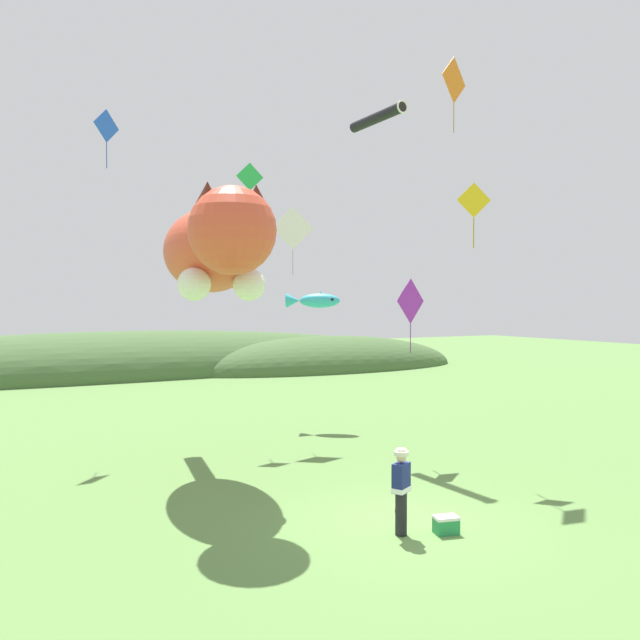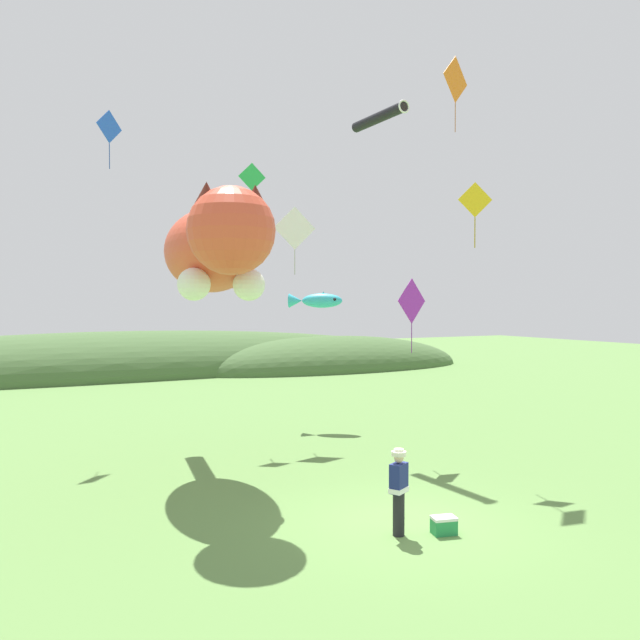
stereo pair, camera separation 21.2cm
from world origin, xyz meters
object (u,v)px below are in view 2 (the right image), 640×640
(kite_diamond_gold, at_px, (475,201))
(kite_diamond_violet, at_px, (412,301))
(kite_diamond_blue, at_px, (109,127))
(picnic_cooler, at_px, (444,525))
(kite_fish_windsock, at_px, (316,300))
(kite_spool, at_px, (399,512))
(kite_diamond_orange, at_px, (455,80))
(kite_giant_cat, at_px, (215,249))
(festival_attendant, at_px, (399,489))
(kite_diamond_green, at_px, (252,178))
(kite_tube_streamer, at_px, (379,117))
(kite_diamond_white, at_px, (295,228))

(kite_diamond_gold, bearing_deg, kite_diamond_violet, 131.80)
(kite_diamond_blue, bearing_deg, picnic_cooler, -70.96)
(kite_diamond_violet, bearing_deg, kite_fish_windsock, 90.81)
(kite_fish_windsock, bearing_deg, kite_spool, -107.70)
(kite_diamond_orange, bearing_deg, kite_giant_cat, 172.75)
(festival_attendant, distance_m, kite_diamond_blue, 16.48)
(kite_diamond_orange, relative_size, kite_diamond_gold, 1.20)
(kite_spool, height_order, kite_giant_cat, kite_giant_cat)
(picnic_cooler, bearing_deg, kite_diamond_violet, 59.99)
(kite_spool, xyz_separation_m, kite_diamond_green, (0.47, 10.02, 9.22))
(kite_diamond_orange, bearing_deg, kite_diamond_gold, -95.23)
(festival_attendant, relative_size, kite_diamond_green, 0.92)
(festival_attendant, relative_size, kite_diamond_gold, 0.92)
(kite_fish_windsock, distance_m, kite_diamond_orange, 9.58)
(kite_giant_cat, bearing_deg, kite_diamond_green, 59.05)
(kite_spool, bearing_deg, kite_diamond_green, 87.34)
(kite_tube_streamer, bearing_deg, kite_diamond_violet, -98.15)
(kite_spool, xyz_separation_m, kite_diamond_orange, (4.80, 3.94, 11.54))
(kite_spool, relative_size, kite_diamond_blue, 0.10)
(kite_fish_windsock, height_order, kite_diamond_white, kite_diamond_white)
(picnic_cooler, distance_m, kite_giant_cat, 9.06)
(picnic_cooler, xyz_separation_m, kite_diamond_gold, (4.48, 4.18, 7.59))
(kite_giant_cat, distance_m, kite_diamond_green, 6.76)
(festival_attendant, height_order, kite_diamond_blue, kite_diamond_blue)
(kite_diamond_violet, bearing_deg, festival_attendant, -128.10)
(kite_diamond_orange, bearing_deg, kite_diamond_blue, 139.42)
(kite_diamond_violet, distance_m, kite_diamond_blue, 12.31)
(kite_fish_windsock, height_order, kite_diamond_blue, kite_diamond_blue)
(festival_attendant, relative_size, kite_diamond_violet, 0.78)
(picnic_cooler, bearing_deg, kite_diamond_orange, 48.74)
(picnic_cooler, height_order, kite_diamond_green, kite_diamond_green)
(kite_diamond_orange, bearing_deg, kite_diamond_white, 121.70)
(kite_spool, relative_size, kite_diamond_green, 0.11)
(picnic_cooler, distance_m, kite_diamond_white, 12.64)
(picnic_cooler, distance_m, kite_diamond_gold, 9.76)
(festival_attendant, height_order, kite_diamond_gold, kite_diamond_gold)
(kite_spool, bearing_deg, kite_diamond_blue, 109.96)
(kite_tube_streamer, height_order, kite_diamond_violet, kite_tube_streamer)
(festival_attendant, relative_size, kite_tube_streamer, 0.63)
(kite_diamond_orange, xyz_separation_m, kite_diamond_violet, (-1.35, 0.37, -6.84))
(kite_giant_cat, xyz_separation_m, kite_diamond_white, (4.31, 4.09, 1.25))
(kite_tube_streamer, bearing_deg, kite_spool, -119.61)
(festival_attendant, xyz_separation_m, kite_diamond_white, (2.33, 9.88, 6.48))
(kite_diamond_violet, xyz_separation_m, kite_diamond_white, (-1.76, 4.67, 2.64))
(festival_attendant, bearing_deg, kite_diamond_violet, 51.90)
(kite_diamond_violet, xyz_separation_m, kite_diamond_blue, (-7.70, 7.38, 6.15))
(kite_fish_windsock, distance_m, kite_diamond_blue, 9.81)
(kite_giant_cat, bearing_deg, festival_attendant, -71.11)
(kite_spool, bearing_deg, kite_tube_streamer, 60.39)
(kite_diamond_white, bearing_deg, festival_attendant, -103.24)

